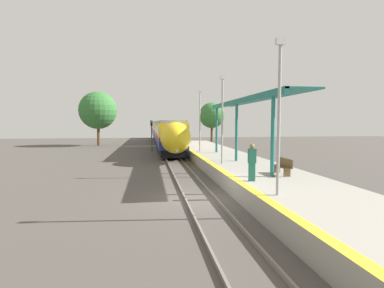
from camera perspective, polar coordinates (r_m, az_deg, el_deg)
ground_plane at (r=14.63m, az=1.47°, el=-10.47°), size 120.00×120.00×0.00m
rail_left at (r=14.51m, az=-1.38°, el=-10.29°), size 0.08×90.00×0.15m
rail_right at (r=14.75m, az=4.27°, el=-10.06°), size 0.08×90.00×0.15m
train at (r=55.55m, az=-5.80°, el=2.58°), size 2.89×61.44×3.91m
platform_right at (r=15.72m, az=16.42°, el=-7.94°), size 4.89×64.00×0.90m
platform_bench at (r=16.80m, az=17.01°, el=-4.01°), size 0.44×1.62×0.89m
person_waiting at (r=14.53m, az=11.35°, el=-3.30°), size 0.36×0.24×1.79m
railway_signal at (r=38.17m, az=-7.72°, el=2.20°), size 0.28×0.28×3.97m
lamppost_near at (r=11.84m, az=16.26°, el=6.69°), size 0.36×0.20×5.92m
lamppost_mid at (r=20.19m, az=5.78°, el=5.69°), size 0.36×0.20×5.92m
lamppost_far at (r=28.81m, az=1.51°, el=5.22°), size 0.36×0.20×5.92m
station_canopy at (r=22.16m, az=9.93°, el=7.55°), size 2.02×15.82×4.47m
background_tree_left at (r=49.93m, az=-17.49°, el=6.12°), size 5.91×5.91×8.58m
background_tree_right at (r=57.84m, az=3.80°, el=5.46°), size 4.92×4.92×7.56m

